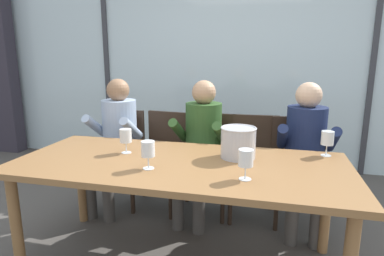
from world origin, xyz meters
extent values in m
plane|color=#4C4742|center=(0.00, 1.00, 0.00)|extent=(14.00, 14.00, 0.00)
cube|color=silver|center=(0.00, 2.22, 1.30)|extent=(7.37, 0.03, 2.60)
cube|color=#38383D|center=(-1.66, 2.20, 1.30)|extent=(0.06, 0.06, 2.60)
cube|color=#38383D|center=(1.66, 2.20, 1.30)|extent=(0.06, 0.06, 2.60)
cube|color=#386633|center=(0.00, 6.59, 1.09)|extent=(13.37, 2.40, 2.18)
cube|color=olive|center=(0.00, 0.00, 0.72)|extent=(2.17, 0.94, 0.04)
cylinder|color=olive|center=(-0.99, -0.37, 0.35)|extent=(0.07, 0.07, 0.70)
cylinder|color=olive|center=(-0.99, 0.37, 0.35)|extent=(0.07, 0.07, 0.70)
cylinder|color=olive|center=(0.99, 0.37, 0.35)|extent=(0.07, 0.07, 0.70)
cube|color=#332319|center=(-0.83, 0.76, 0.46)|extent=(0.49, 0.49, 0.03)
cube|color=#332319|center=(-0.85, 0.96, 0.68)|extent=(0.42, 0.08, 0.42)
cylinder|color=#332319|center=(-1.00, 0.55, 0.22)|extent=(0.04, 0.04, 0.44)
cylinder|color=#332319|center=(-0.62, 0.60, 0.22)|extent=(0.04, 0.04, 0.44)
cylinder|color=#332319|center=(-1.04, 0.93, 0.22)|extent=(0.04, 0.04, 0.44)
cylinder|color=#332319|center=(-0.66, 0.97, 0.22)|extent=(0.04, 0.04, 0.44)
cube|color=#332319|center=(-0.42, 0.79, 0.46)|extent=(0.49, 0.49, 0.03)
cube|color=#332319|center=(-0.39, 0.99, 0.68)|extent=(0.42, 0.09, 0.42)
cylinder|color=#332319|center=(-0.63, 0.63, 0.22)|extent=(0.04, 0.04, 0.44)
cylinder|color=#332319|center=(-0.25, 0.58, 0.22)|extent=(0.04, 0.04, 0.44)
cylinder|color=#332319|center=(-0.58, 1.00, 0.22)|extent=(0.04, 0.04, 0.44)
cylinder|color=#332319|center=(-0.20, 0.96, 0.22)|extent=(0.04, 0.04, 0.44)
cube|color=#332319|center=(0.02, 0.81, 0.46)|extent=(0.46, 0.46, 0.03)
cube|color=#332319|center=(0.03, 1.01, 0.68)|extent=(0.42, 0.06, 0.42)
cylinder|color=#332319|center=(-0.17, 0.63, 0.22)|extent=(0.04, 0.04, 0.44)
cylinder|color=#332319|center=(0.20, 0.61, 0.22)|extent=(0.04, 0.04, 0.44)
cylinder|color=#332319|center=(-0.16, 1.01, 0.22)|extent=(0.04, 0.04, 0.44)
cylinder|color=#332319|center=(0.22, 0.99, 0.22)|extent=(0.04, 0.04, 0.44)
cube|color=#332319|center=(0.45, 0.81, 0.46)|extent=(0.47, 0.47, 0.03)
cube|color=#332319|center=(0.44, 1.01, 0.68)|extent=(0.42, 0.06, 0.42)
cylinder|color=#332319|center=(0.27, 0.61, 0.22)|extent=(0.04, 0.04, 0.44)
cylinder|color=#332319|center=(0.65, 0.63, 0.22)|extent=(0.04, 0.04, 0.44)
cylinder|color=#332319|center=(0.25, 0.99, 0.22)|extent=(0.04, 0.04, 0.44)
cylinder|color=#332319|center=(0.63, 1.01, 0.22)|extent=(0.04, 0.04, 0.44)
cube|color=#332319|center=(0.81, 0.81, 0.46)|extent=(0.49, 0.49, 0.03)
cube|color=#332319|center=(0.79, 1.01, 0.68)|extent=(0.42, 0.09, 0.42)
cylinder|color=#332319|center=(0.65, 0.60, 0.22)|extent=(0.04, 0.04, 0.44)
cylinder|color=#332319|center=(1.03, 0.65, 0.22)|extent=(0.04, 0.04, 0.44)
cylinder|color=#332319|center=(0.60, 0.98, 0.22)|extent=(0.04, 0.04, 0.44)
cylinder|color=#332319|center=(0.98, 1.03, 0.22)|extent=(0.04, 0.04, 0.44)
cylinder|color=#9EB2D1|center=(-0.82, 0.82, 0.75)|extent=(0.34, 0.34, 0.52)
sphere|color=#936B4C|center=(-0.82, 0.82, 1.10)|extent=(0.21, 0.21, 0.21)
cube|color=#47423D|center=(-0.93, 0.63, 0.49)|extent=(0.16, 0.41, 0.13)
cube|color=#47423D|center=(-0.75, 0.62, 0.49)|extent=(0.16, 0.41, 0.13)
cylinder|color=#47423D|center=(-0.94, 0.43, 0.23)|extent=(0.10, 0.10, 0.47)
cylinder|color=#47423D|center=(-0.76, 0.42, 0.23)|extent=(0.10, 0.10, 0.47)
cylinder|color=#9EB2D1|center=(-1.02, 0.71, 0.77)|extent=(0.10, 0.33, 0.26)
cylinder|color=#9EB2D1|center=(-0.64, 0.69, 0.77)|extent=(0.10, 0.33, 0.26)
cylinder|color=#2D5123|center=(-0.01, 0.82, 0.75)|extent=(0.35, 0.35, 0.52)
sphere|color=tan|center=(-0.01, 0.82, 1.10)|extent=(0.21, 0.21, 0.21)
cube|color=#47423D|center=(-0.12, 0.63, 0.49)|extent=(0.17, 0.41, 0.13)
cube|color=#47423D|center=(0.06, 0.61, 0.49)|extent=(0.17, 0.41, 0.13)
cylinder|color=#47423D|center=(-0.14, 0.43, 0.23)|extent=(0.10, 0.10, 0.47)
cylinder|color=#47423D|center=(0.04, 0.41, 0.23)|extent=(0.10, 0.10, 0.47)
cylinder|color=#2D5123|center=(-0.21, 0.72, 0.77)|extent=(0.11, 0.33, 0.26)
cylinder|color=#2D5123|center=(0.17, 0.68, 0.77)|extent=(0.11, 0.33, 0.26)
cylinder|color=#192347|center=(0.85, 0.82, 0.75)|extent=(0.32, 0.32, 0.52)
sphere|color=#DBAD89|center=(0.85, 0.82, 1.10)|extent=(0.21, 0.21, 0.21)
cube|color=#47423D|center=(0.76, 0.62, 0.49)|extent=(0.14, 0.40, 0.13)
cube|color=#47423D|center=(0.94, 0.62, 0.49)|extent=(0.14, 0.40, 0.13)
cylinder|color=#47423D|center=(0.76, 0.42, 0.23)|extent=(0.10, 0.10, 0.47)
cylinder|color=#47423D|center=(0.94, 0.42, 0.23)|extent=(0.10, 0.10, 0.47)
cylinder|color=#192347|center=(0.66, 0.70, 0.77)|extent=(0.08, 0.33, 0.26)
cylinder|color=#192347|center=(1.04, 0.70, 0.77)|extent=(0.08, 0.33, 0.26)
cylinder|color=#B7B7BC|center=(0.36, 0.18, 0.84)|extent=(0.23, 0.23, 0.20)
torus|color=silver|center=(0.36, 0.18, 0.94)|extent=(0.24, 0.24, 0.01)
cylinder|color=silver|center=(0.95, 0.37, 0.74)|extent=(0.07, 0.07, 0.00)
cylinder|color=silver|center=(0.95, 0.37, 0.78)|extent=(0.01, 0.01, 0.07)
cylinder|color=silver|center=(0.95, 0.37, 0.86)|extent=(0.08, 0.08, 0.09)
cylinder|color=silver|center=(0.44, -0.21, 0.74)|extent=(0.07, 0.07, 0.00)
cylinder|color=silver|center=(0.44, -0.21, 0.78)|extent=(0.01, 0.01, 0.07)
cylinder|color=silver|center=(0.44, -0.21, 0.86)|extent=(0.08, 0.08, 0.09)
cylinder|color=silver|center=(-0.15, -0.17, 0.74)|extent=(0.07, 0.07, 0.00)
cylinder|color=silver|center=(-0.15, -0.17, 0.78)|extent=(0.01, 0.01, 0.07)
cylinder|color=silver|center=(-0.15, -0.17, 0.86)|extent=(0.08, 0.08, 0.09)
cylinder|color=silver|center=(-0.42, 0.10, 0.74)|extent=(0.07, 0.07, 0.00)
cylinder|color=silver|center=(-0.42, 0.10, 0.78)|extent=(0.01, 0.01, 0.07)
cylinder|color=silver|center=(-0.42, 0.10, 0.86)|extent=(0.08, 0.08, 0.09)
cylinder|color=maroon|center=(-0.42, 0.10, 0.84)|extent=(0.07, 0.07, 0.04)
camera|label=1|loc=(0.57, -1.96, 1.42)|focal=30.62mm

